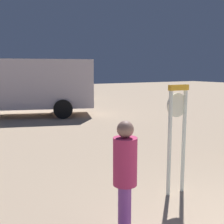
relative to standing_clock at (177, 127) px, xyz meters
The scene contains 4 objects.
standing_clock is the anchor object (origin of this frame).
person_near_clock 1.84m from the standing_clock, 154.86° to the right, with size 0.32×0.32×1.64m.
box_truck_near 10.25m from the standing_clock, 89.15° to the left, with size 6.73×4.31×2.78m.
box_truck_far 17.98m from the standing_clock, 81.34° to the left, with size 7.45×4.04×2.75m.
Camera 1 is at (-3.75, -1.00, 2.28)m, focal length 44.89 mm.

